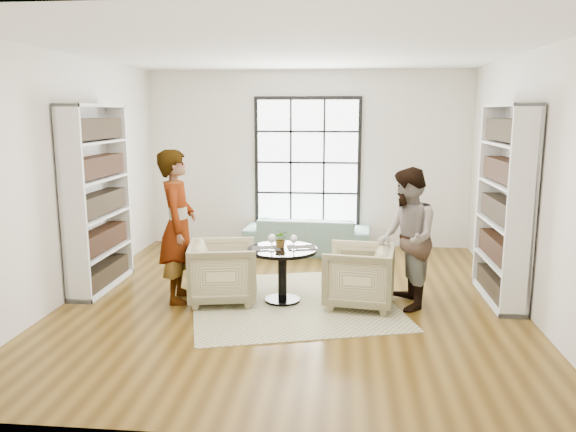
# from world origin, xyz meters

# --- Properties ---
(ground) EXTENTS (6.00, 6.00, 0.00)m
(ground) POSITION_xyz_m (0.00, 0.00, 0.00)
(ground) COLOR brown
(room_shell) EXTENTS (6.00, 6.01, 6.00)m
(room_shell) POSITION_xyz_m (0.00, 0.54, 1.26)
(room_shell) COLOR silver
(room_shell) RESTS_ON ground
(rug) EXTENTS (2.96, 2.96, 0.01)m
(rug) POSITION_xyz_m (0.02, -0.07, 0.01)
(rug) COLOR #B9AE8B
(rug) RESTS_ON ground
(pedestal_table) EXTENTS (0.85, 0.85, 0.68)m
(pedestal_table) POSITION_xyz_m (-0.10, -0.07, 0.49)
(pedestal_table) COLOR black
(pedestal_table) RESTS_ON ground
(sofa) EXTENTS (2.07, 0.89, 0.60)m
(sofa) POSITION_xyz_m (0.04, 2.45, 0.30)
(sofa) COLOR gray
(sofa) RESTS_ON ground
(armchair_left) EXTENTS (0.96, 0.94, 0.75)m
(armchair_left) POSITION_xyz_m (-0.83, -0.11, 0.37)
(armchair_left) COLOR #BDBB87
(armchair_left) RESTS_ON ground
(armchair_right) EXTENTS (0.91, 0.89, 0.74)m
(armchair_right) POSITION_xyz_m (0.82, -0.10, 0.37)
(armchair_right) COLOR tan
(armchair_right) RESTS_ON ground
(person_left) EXTENTS (0.53, 0.73, 1.86)m
(person_left) POSITION_xyz_m (-1.38, -0.11, 0.93)
(person_left) COLOR gray
(person_left) RESTS_ON ground
(person_right) EXTENTS (0.72, 0.88, 1.67)m
(person_right) POSITION_xyz_m (1.37, -0.10, 0.84)
(person_right) COLOR gray
(person_right) RESTS_ON ground
(placemat_left) EXTENTS (0.39, 0.32, 0.01)m
(placemat_left) POSITION_xyz_m (-0.30, -0.10, 0.68)
(placemat_left) COLOR #292623
(placemat_left) RESTS_ON pedestal_table
(placemat_right) EXTENTS (0.39, 0.32, 0.01)m
(placemat_right) POSITION_xyz_m (0.13, -0.02, 0.68)
(placemat_right) COLOR #292623
(placemat_right) RESTS_ON pedestal_table
(cutlery_left) EXTENTS (0.18, 0.24, 0.01)m
(cutlery_left) POSITION_xyz_m (-0.30, -0.10, 0.69)
(cutlery_left) COLOR silver
(cutlery_left) RESTS_ON placemat_left
(cutlery_right) EXTENTS (0.18, 0.24, 0.01)m
(cutlery_right) POSITION_xyz_m (0.13, -0.02, 0.69)
(cutlery_right) COLOR silver
(cutlery_right) RESTS_ON placemat_right
(wine_glass_left) EXTENTS (0.09, 0.09, 0.20)m
(wine_glass_left) POSITION_xyz_m (-0.21, -0.21, 0.82)
(wine_glass_left) COLOR silver
(wine_glass_left) RESTS_ON pedestal_table
(wine_glass_right) EXTENTS (0.08, 0.08, 0.19)m
(wine_glass_right) POSITION_xyz_m (0.04, -0.16, 0.81)
(wine_glass_right) COLOR silver
(wine_glass_right) RESTS_ON pedestal_table
(flower_centerpiece) EXTENTS (0.20, 0.17, 0.22)m
(flower_centerpiece) POSITION_xyz_m (-0.12, -0.03, 0.79)
(flower_centerpiece) COLOR gray
(flower_centerpiece) RESTS_ON pedestal_table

